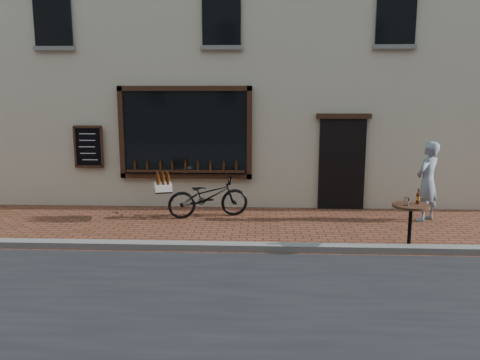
{
  "coord_description": "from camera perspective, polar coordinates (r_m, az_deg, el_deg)",
  "views": [
    {
      "loc": [
        -0.04,
        -7.84,
        2.72
      ],
      "look_at": [
        -0.46,
        1.2,
        1.1
      ],
      "focal_mm": 35.0,
      "sensor_mm": 36.0,
      "label": 1
    }
  ],
  "objects": [
    {
      "name": "ground",
      "position": [
        8.3,
        2.84,
        -9.0
      ],
      "size": [
        90.0,
        90.0,
        0.0
      ],
      "primitive_type": "plane",
      "color": "#58301C",
      "rests_on": "ground"
    },
    {
      "name": "shop_building",
      "position": [
        14.52,
        2.97,
        19.17
      ],
      "size": [
        28.0,
        6.2,
        10.0
      ],
      "color": "beige",
      "rests_on": "ground"
    },
    {
      "name": "pedestrian",
      "position": [
        11.05,
        21.88,
        -0.17
      ],
      "size": [
        0.76,
        0.74,
        1.76
      ],
      "primitive_type": "imported",
      "rotation": [
        0.0,
        0.0,
        3.88
      ],
      "color": "gray",
      "rests_on": "ground"
    },
    {
      "name": "bistro_table",
      "position": [
        8.87,
        20.08,
        -4.33
      ],
      "size": [
        0.65,
        0.65,
        1.12
      ],
      "color": "black",
      "rests_on": "ground"
    },
    {
      "name": "kerb",
      "position": [
        8.47,
        2.84,
        -8.17
      ],
      "size": [
        90.0,
        0.25,
        0.12
      ],
      "primitive_type": "cube",
      "color": "slate",
      "rests_on": "ground"
    },
    {
      "name": "cargo_bicycle",
      "position": [
        10.65,
        -4.09,
        -1.95
      ],
      "size": [
        2.19,
        1.16,
        1.03
      ],
      "rotation": [
        0.0,
        0.0,
        1.86
      ],
      "color": "black",
      "rests_on": "ground"
    }
  ]
}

